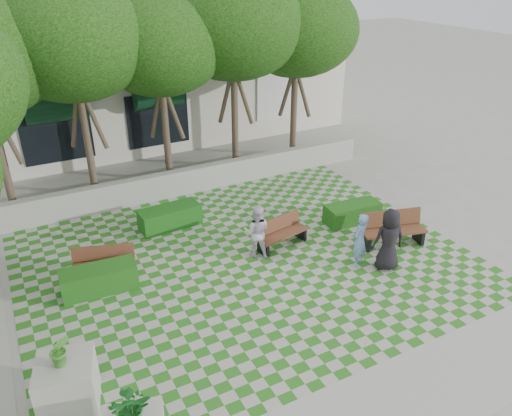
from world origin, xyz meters
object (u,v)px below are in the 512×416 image
bench_west (104,263)px  person_white (257,232)px  hedge_midleft (170,217)px  planter_back (67,383)px  person_blue (360,240)px  bench_east (392,229)px  hedge_west (99,279)px  person_dark (389,240)px  bench_mid (281,233)px  hedge_east (352,213)px

bench_west → person_white: size_ratio=1.10×
hedge_midleft → planter_back: size_ratio=1.10×
person_blue → bench_east: bearing=172.0°
bench_west → hedge_west: 0.61m
bench_east → person_dark: size_ratio=1.13×
bench_west → hedge_midleft: (2.46, 1.80, -0.08)m
person_blue → person_white: (-2.25, 1.74, -0.01)m
bench_east → person_dark: 1.42m
bench_west → person_dark: person_dark is taller
bench_west → person_blue: (6.34, -2.71, 0.38)m
hedge_west → person_blue: size_ratio=1.19×
bench_east → bench_mid: size_ratio=1.17×
person_dark → person_white: (-2.83, 2.23, -0.11)m
hedge_east → planter_back: planter_back is taller
hedge_west → planter_back: (-1.31, -3.48, 0.25)m
bench_mid → person_blue: person_blue is taller
bench_west → person_dark: (6.93, -3.20, 0.48)m
bench_mid → person_dark: person_dark is taller
person_dark → bench_west: bearing=-7.8°
planter_back → person_dark: 8.53m
bench_west → planter_back: size_ratio=0.99×
hedge_east → person_blue: person_blue is taller
bench_east → hedge_west: bearing=-176.7°
bench_mid → person_blue: (1.36, -1.88, 0.37)m
person_white → bench_mid: bearing=-137.4°
planter_back → person_white: bearing=28.4°
bench_west → person_dark: size_ratio=0.96×
bench_west → person_white: (4.09, -0.97, 0.37)m
hedge_midleft → bench_east: bearing=-36.8°
hedge_midleft → bench_mid: bearing=-46.2°
hedge_east → person_blue: 2.54m
hedge_east → hedge_west: hedge_west is taller
hedge_west → planter_back: 3.72m
hedge_midleft → person_white: (1.63, -2.77, 0.44)m
hedge_west → person_blue: person_blue is taller
bench_east → hedge_midleft: 6.82m
bench_east → bench_west: 8.25m
bench_west → planter_back: planter_back is taller
hedge_midleft → hedge_east: bearing=-24.8°
hedge_midleft → person_white: 3.24m
hedge_midleft → person_white: size_ratio=1.23×
person_dark → person_white: size_ratio=1.14×
planter_back → person_blue: (7.90, 1.32, 0.21)m
bench_mid → person_dark: (1.95, -2.37, 0.47)m
person_blue → person_white: size_ratio=1.01×
hedge_west → planter_back: planter_back is taller
hedge_east → bench_east: bearing=-83.6°
bench_east → person_blue: size_ratio=1.28×
hedge_east → person_dark: 2.75m
bench_mid → person_white: person_white is taller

